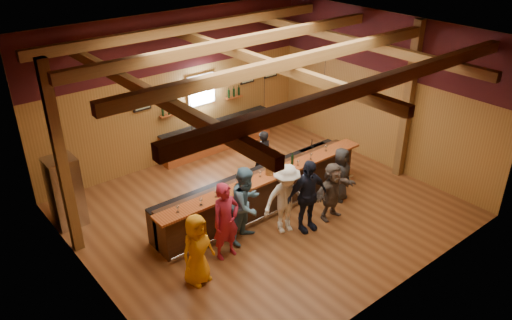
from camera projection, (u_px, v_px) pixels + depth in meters
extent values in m
plane|color=brown|center=(263.00, 210.00, 13.00)|extent=(9.00, 9.00, 0.00)
cube|color=brown|center=(177.00, 88.00, 14.72)|extent=(9.00, 0.04, 4.50)
cube|color=brown|center=(403.00, 200.00, 9.22)|extent=(9.00, 0.04, 4.50)
cube|color=brown|center=(82.00, 192.00, 9.44)|extent=(0.04, 8.00, 4.50)
cube|color=brown|center=(382.00, 91.00, 14.50)|extent=(0.04, 8.00, 4.50)
cube|color=brown|center=(265.00, 38.00, 10.94)|extent=(9.00, 8.00, 0.04)
cube|color=#390F11|center=(174.00, 41.00, 14.07)|extent=(9.00, 0.01, 1.70)
cube|color=#390F11|center=(71.00, 124.00, 8.81)|extent=(0.01, 8.00, 1.70)
cube|color=#390F11|center=(388.00, 44.00, 13.84)|extent=(0.01, 8.00, 1.70)
cube|color=brown|center=(61.00, 162.00, 10.56)|extent=(0.22, 0.22, 4.50)
cube|color=brown|center=(408.00, 102.00, 13.72)|extent=(0.22, 0.22, 4.50)
cube|color=brown|center=(371.00, 85.00, 9.01)|extent=(8.80, 0.20, 0.25)
cube|color=brown|center=(295.00, 61.00, 10.39)|extent=(8.80, 0.20, 0.25)
cube|color=brown|center=(237.00, 42.00, 11.76)|extent=(8.80, 0.20, 0.25)
cube|color=brown|center=(191.00, 28.00, 13.14)|extent=(8.80, 0.20, 0.25)
cube|color=brown|center=(144.00, 90.00, 9.51)|extent=(0.18, 7.80, 0.22)
cube|color=brown|center=(264.00, 62.00, 11.19)|extent=(0.18, 7.80, 0.22)
cube|color=brown|center=(353.00, 41.00, 12.87)|extent=(0.18, 7.80, 0.22)
cube|color=black|center=(263.00, 193.00, 12.76)|extent=(6.00, 0.60, 1.05)
cube|color=brown|center=(268.00, 177.00, 12.38)|extent=(6.30, 0.50, 0.06)
cube|color=black|center=(254.00, 174.00, 12.84)|extent=(6.00, 0.48, 0.05)
cube|color=black|center=(254.00, 189.00, 13.06)|extent=(6.00, 0.48, 0.90)
cube|color=silver|center=(309.00, 153.00, 13.98)|extent=(0.45, 0.40, 0.14)
cube|color=silver|center=(322.00, 148.00, 14.26)|extent=(0.45, 0.40, 0.14)
cylinder|color=silver|center=(274.00, 212.00, 12.65)|extent=(6.00, 0.06, 0.06)
cube|color=brown|center=(218.00, 136.00, 16.03)|extent=(4.00, 0.50, 0.90)
cube|color=black|center=(217.00, 123.00, 15.81)|extent=(4.00, 0.52, 0.05)
cube|color=silver|center=(201.00, 90.00, 15.23)|extent=(0.95, 0.08, 0.95)
cube|color=white|center=(202.00, 90.00, 15.20)|extent=(0.78, 0.01, 0.78)
cube|color=black|center=(142.00, 103.00, 14.08)|extent=(0.55, 0.04, 0.45)
cube|color=silver|center=(142.00, 103.00, 14.06)|extent=(0.45, 0.01, 0.35)
cube|color=black|center=(247.00, 77.00, 16.21)|extent=(0.55, 0.04, 0.45)
cube|color=silver|center=(248.00, 77.00, 16.19)|extent=(0.45, 0.01, 0.35)
cube|color=black|center=(271.00, 71.00, 16.77)|extent=(0.55, 0.04, 0.45)
cube|color=silver|center=(271.00, 71.00, 16.75)|extent=(0.45, 0.01, 0.35)
cube|color=brown|center=(169.00, 115.00, 14.74)|extent=(0.60, 0.18, 0.04)
cylinder|color=black|center=(163.00, 112.00, 14.56)|extent=(0.07, 0.07, 0.26)
cylinder|color=black|center=(169.00, 110.00, 14.67)|extent=(0.07, 0.07, 0.26)
cylinder|color=black|center=(175.00, 109.00, 14.78)|extent=(0.07, 0.07, 0.26)
cube|color=brown|center=(234.00, 97.00, 16.09)|extent=(0.60, 0.18, 0.04)
cylinder|color=black|center=(229.00, 94.00, 15.90)|extent=(0.07, 0.07, 0.26)
cylinder|color=black|center=(234.00, 93.00, 16.02)|extent=(0.07, 0.07, 0.26)
cylinder|color=black|center=(239.00, 91.00, 16.13)|extent=(0.07, 0.07, 0.26)
cylinder|color=black|center=(191.00, 109.00, 10.35)|extent=(0.01, 0.01, 1.25)
sphere|color=#FF420C|center=(192.00, 136.00, 10.64)|extent=(0.24, 0.24, 0.24)
cylinder|color=black|center=(264.00, 89.00, 11.48)|extent=(0.01, 0.01, 1.25)
sphere|color=#FF420C|center=(264.00, 114.00, 11.76)|extent=(0.24, 0.24, 0.24)
cylinder|color=black|center=(325.00, 72.00, 12.60)|extent=(0.01, 0.01, 1.25)
sphere|color=#FF420C|center=(323.00, 95.00, 12.89)|extent=(0.24, 0.24, 0.24)
cube|color=silver|center=(65.00, 192.00, 12.08)|extent=(0.70, 0.70, 1.80)
imported|color=orange|center=(197.00, 249.00, 10.23)|extent=(0.86, 0.64, 1.61)
imported|color=maroon|center=(226.00, 221.00, 10.92)|extent=(0.68, 0.45, 1.85)
imported|color=teal|center=(246.00, 204.00, 11.49)|extent=(1.10, 0.97, 1.89)
imported|color=white|center=(286.00, 199.00, 11.80)|extent=(1.29, 0.95, 1.79)
imported|color=black|center=(307.00, 196.00, 11.83)|extent=(1.16, 0.62, 1.88)
imported|color=#5C5049|center=(332.00, 191.00, 12.37)|extent=(1.43, 0.50, 1.53)
imported|color=#27282A|center=(340.00, 174.00, 13.17)|extent=(0.84, 0.67, 1.50)
imported|color=black|center=(263.00, 156.00, 14.11)|extent=(0.59, 0.41, 1.52)
cylinder|color=olive|center=(269.00, 170.00, 12.37)|extent=(0.20, 0.20, 0.22)
cylinder|color=black|center=(283.00, 162.00, 12.73)|extent=(0.07, 0.07, 0.24)
cylinder|color=black|center=(283.00, 157.00, 12.66)|extent=(0.02, 0.02, 0.08)
cylinder|color=black|center=(292.00, 160.00, 12.86)|extent=(0.07, 0.07, 0.24)
cylinder|color=black|center=(293.00, 154.00, 12.78)|extent=(0.02, 0.02, 0.08)
cylinder|color=silver|center=(178.00, 212.00, 10.90)|extent=(0.07, 0.07, 0.01)
cylinder|color=silver|center=(178.00, 210.00, 10.88)|extent=(0.01, 0.01, 0.10)
sphere|color=silver|center=(177.00, 207.00, 10.84)|extent=(0.08, 0.08, 0.08)
cylinder|color=silver|center=(201.00, 205.00, 11.16)|extent=(0.08, 0.08, 0.01)
cylinder|color=silver|center=(201.00, 203.00, 11.13)|extent=(0.01, 0.01, 0.11)
sphere|color=silver|center=(201.00, 199.00, 11.09)|extent=(0.09, 0.09, 0.09)
cylinder|color=silver|center=(216.00, 197.00, 11.47)|extent=(0.07, 0.07, 0.01)
cylinder|color=silver|center=(216.00, 195.00, 11.45)|extent=(0.01, 0.01, 0.10)
sphere|color=silver|center=(216.00, 191.00, 11.41)|extent=(0.08, 0.08, 0.08)
cylinder|color=silver|center=(240.00, 189.00, 11.79)|extent=(0.08, 0.08, 0.01)
cylinder|color=silver|center=(240.00, 187.00, 11.76)|extent=(0.01, 0.01, 0.11)
sphere|color=silver|center=(240.00, 183.00, 11.72)|extent=(0.09, 0.09, 0.09)
cylinder|color=silver|center=(260.00, 176.00, 12.32)|extent=(0.06, 0.06, 0.01)
cylinder|color=silver|center=(260.00, 175.00, 12.30)|extent=(0.01, 0.01, 0.09)
sphere|color=silver|center=(260.00, 172.00, 12.26)|extent=(0.07, 0.07, 0.07)
cylinder|color=silver|center=(298.00, 165.00, 12.85)|extent=(0.06, 0.06, 0.01)
cylinder|color=silver|center=(298.00, 164.00, 12.82)|extent=(0.01, 0.01, 0.09)
sphere|color=silver|center=(298.00, 161.00, 12.79)|extent=(0.07, 0.07, 0.07)
cylinder|color=silver|center=(311.00, 159.00, 13.16)|extent=(0.07, 0.07, 0.01)
cylinder|color=silver|center=(311.00, 157.00, 13.13)|extent=(0.01, 0.01, 0.10)
sphere|color=silver|center=(311.00, 154.00, 13.09)|extent=(0.08, 0.08, 0.08)
cylinder|color=silver|center=(326.00, 150.00, 13.61)|extent=(0.07, 0.07, 0.01)
cylinder|color=silver|center=(326.00, 149.00, 13.58)|extent=(0.01, 0.01, 0.10)
sphere|color=silver|center=(326.00, 146.00, 13.54)|extent=(0.08, 0.08, 0.08)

